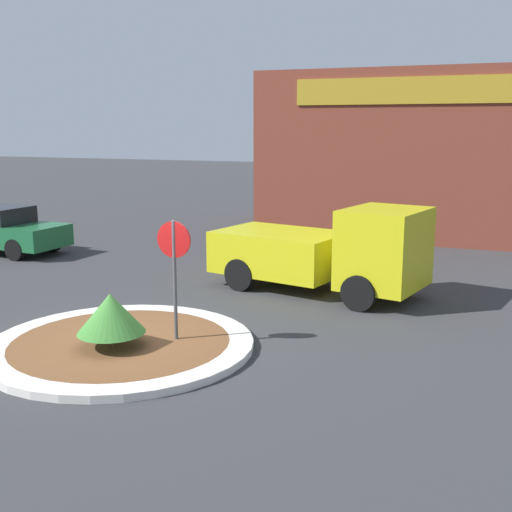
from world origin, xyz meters
TOP-DOWN VIEW (x-y plane):
  - ground_plane at (0.00, 0.00)m, footprint 120.00×120.00m
  - traffic_island at (0.00, 0.00)m, footprint 5.04×5.04m
  - stop_sign at (0.92, 0.50)m, footprint 0.69×0.07m
  - island_shrub at (0.03, -0.33)m, footprint 1.25×1.25m
  - utility_truck at (2.54, 5.40)m, footprint 5.66×3.23m
  - storefront_building at (3.35, 15.82)m, footprint 11.39×6.07m
  - parked_sedan_green at (-8.94, 6.63)m, footprint 4.63×2.11m

SIDE VIEW (x-z plane):
  - ground_plane at x=0.00m, z-range 0.00..0.00m
  - traffic_island at x=0.00m, z-range 0.00..0.14m
  - parked_sedan_green at x=-8.94m, z-range 0.01..1.54m
  - island_shrub at x=0.03m, z-range 0.28..1.29m
  - utility_truck at x=2.54m, z-range -0.05..2.19m
  - stop_sign at x=0.92m, z-range 0.46..2.89m
  - storefront_building at x=3.35m, z-range 0.00..6.12m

